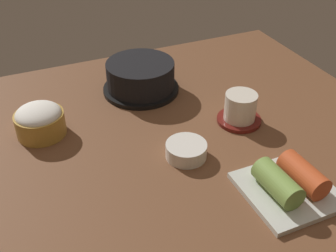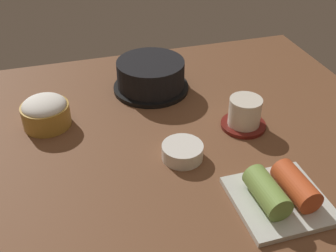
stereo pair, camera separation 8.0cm
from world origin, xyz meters
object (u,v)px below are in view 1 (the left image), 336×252
tea_cup_with_saucer (240,109)px  rice_bowl (40,120)px  stone_pot (141,77)px  kimchi_plate (289,183)px  banchan_cup_center (186,150)px

tea_cup_with_saucer → rice_bowl: bearing=162.6°
stone_pot → kimchi_plate: 43.15cm
kimchi_plate → stone_pot: bearing=104.4°
stone_pot → banchan_cup_center: size_ratio=2.29×
stone_pot → rice_bowl: 25.64cm
rice_bowl → tea_cup_with_saucer: bearing=-17.4°
rice_bowl → banchan_cup_center: size_ratio=1.27×
kimchi_plate → banchan_cup_center: bearing=126.8°
banchan_cup_center → kimchi_plate: 19.34cm
stone_pot → tea_cup_with_saucer: size_ratio=1.91×
rice_bowl → banchan_cup_center: rice_bowl is taller
rice_bowl → tea_cup_with_saucer: (38.69, -12.11, -0.14)cm
banchan_cup_center → tea_cup_with_saucer: bearing=21.7°
stone_pot → tea_cup_with_saucer: stone_pot is taller
stone_pot → rice_bowl: (-24.32, -8.12, -0.46)cm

